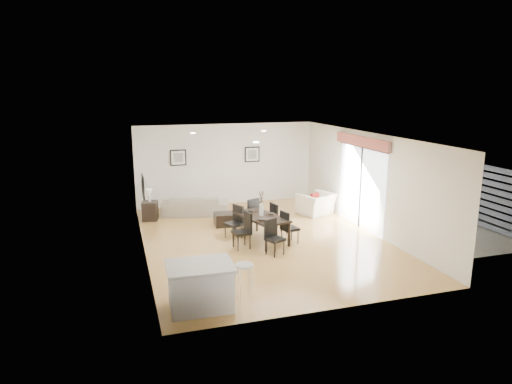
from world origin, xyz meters
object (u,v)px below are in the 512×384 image
object	(u,v)px
dining_table	(261,218)
side_table	(150,211)
dining_chair_wfar	(236,220)
dining_chair_efar	(277,217)
coffee_table	(230,219)
armchair	(316,204)
bar_stool	(244,269)
kitchen_island	(200,286)
sofa	(195,206)
dining_chair_foot	(251,212)
dining_chair_enear	(288,226)
dining_chair_wnear	(244,228)
dining_chair_head	(273,235)

from	to	relation	value
dining_table	side_table	size ratio (longest dim) A/B	3.05
dining_chair_wfar	dining_chair_efar	xyz separation A→B (m)	(1.13, -0.05, -0.00)
coffee_table	side_table	world-z (taller)	side_table
armchair	dining_table	xyz separation A→B (m)	(-2.41, -1.89, 0.27)
dining_chair_efar	armchair	bearing A→B (deg)	-61.24
dining_chair_wfar	bar_stool	xyz separation A→B (m)	(-0.78, -3.61, 0.15)
kitchen_island	coffee_table	bearing A→B (deg)	71.90
dining_table	sofa	bearing A→B (deg)	97.01
coffee_table	dining_chair_efar	bearing A→B (deg)	-46.74
armchair	side_table	size ratio (longest dim) A/B	1.78
sofa	dining_chair_wfar	bearing A→B (deg)	118.32
dining_chair_foot	kitchen_island	world-z (taller)	dining_chair_foot
dining_table	dining_chair_enear	world-z (taller)	dining_chair_enear
dining_chair_enear	coffee_table	world-z (taller)	dining_chair_enear
dining_table	dining_chair_enear	bearing A→B (deg)	-51.60
kitchen_island	side_table	bearing A→B (deg)	96.03
armchair	dining_chair_foot	xyz separation A→B (m)	(-2.38, -0.90, 0.17)
dining_chair_foot	side_table	xyz separation A→B (m)	(-2.62, 1.76, -0.21)
dining_chair_foot	coffee_table	distance (m)	0.80
dining_table	dining_chair_foot	distance (m)	0.99
sofa	armchair	bearing A→B (deg)	177.73
dining_chair_enear	dining_chair_efar	distance (m)	0.80
dining_table	dining_chair_wfar	bearing A→B (deg)	127.41
dining_chair_wnear	dining_chair_enear	xyz separation A→B (m)	(1.12, -0.03, -0.03)
armchair	dining_chair_foot	bearing A→B (deg)	-1.92
dining_chair_wfar	bar_stool	bearing A→B (deg)	-38.75
dining_chair_enear	kitchen_island	bearing A→B (deg)	123.80
dining_table	dining_chair_wfar	xyz separation A→B (m)	(-0.57, 0.43, -0.11)
dining_chair_enear	dining_chair_efar	world-z (taller)	dining_chair_efar
dining_chair_wfar	dining_chair_foot	bearing A→B (deg)	106.41
dining_chair_head	kitchen_island	size ratio (longest dim) A/B	0.70
dining_chair_wfar	dining_chair_head	distance (m)	1.52
dining_chair_wnear	side_table	xyz separation A→B (m)	(-2.03, 3.14, -0.22)
sofa	dining_chair_foot	distance (m)	2.32
sofa	side_table	distance (m)	1.39
dining_table	dining_chair_foot	world-z (taller)	dining_chair_foot
side_table	dining_chair_foot	bearing A→B (deg)	-33.93
dining_chair_enear	dining_chair_foot	world-z (taller)	dining_chair_foot
dining_chair_enear	side_table	xyz separation A→B (m)	(-3.15, 3.16, -0.19)
bar_stool	coffee_table	bearing A→B (deg)	79.09
dining_chair_efar	dining_chair_foot	world-z (taller)	dining_chair_foot
coffee_table	kitchen_island	xyz separation A→B (m)	(-1.73, -4.75, 0.24)
dining_chair_wfar	coffee_table	xyz separation A→B (m)	(0.14, 1.13, -0.30)
kitchen_island	sofa	bearing A→B (deg)	83.12
coffee_table	dining_chair_wfar	bearing A→B (deg)	-93.74
dining_chair_efar	dining_chair_enear	bearing A→B (deg)	169.58
dining_chair_wfar	dining_chair_head	size ratio (longest dim) A/B	1.03
armchair	dining_chair_wfar	size ratio (longest dim) A/B	1.17
dining_table	dining_chair_wnear	size ratio (longest dim) A/B	1.94
coffee_table	kitchen_island	size ratio (longest dim) A/B	0.74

